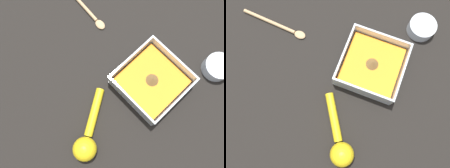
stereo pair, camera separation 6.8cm
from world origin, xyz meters
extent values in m
plane|color=black|center=(0.00, 0.00, 0.00)|extent=(4.00, 4.00, 0.00)
cube|color=silver|center=(0.01, 0.01, 0.00)|extent=(0.19, 0.19, 0.01)
cube|color=silver|center=(0.01, 0.10, 0.04)|extent=(0.19, 0.01, 0.06)
cube|color=silver|center=(0.01, -0.09, 0.04)|extent=(0.19, 0.01, 0.06)
cube|color=silver|center=(0.11, 0.01, 0.04)|extent=(0.01, 0.18, 0.06)
cube|color=silver|center=(-0.08, 0.01, 0.04)|extent=(0.01, 0.18, 0.06)
cube|color=orange|center=(0.01, 0.01, 0.02)|extent=(0.17, 0.17, 0.03)
cone|color=brown|center=(0.01, 0.01, 0.05)|extent=(0.04, 0.04, 0.02)
cylinder|color=silver|center=(0.20, -0.11, 0.02)|extent=(0.09, 0.09, 0.04)
cylinder|color=brown|center=(0.20, -0.11, 0.01)|extent=(0.08, 0.08, 0.02)
sphere|color=yellow|center=(-0.27, 0.00, 0.04)|extent=(0.07, 0.07, 0.07)
cylinder|color=yellow|center=(-0.18, 0.06, 0.01)|extent=(0.14, 0.10, 0.03)
ellipsoid|color=tan|center=(0.04, 0.27, 0.01)|extent=(0.03, 0.04, 0.01)
cylinder|color=tan|center=(0.05, 0.39, 0.01)|extent=(0.03, 0.20, 0.01)
camera|label=1|loc=(-0.19, -0.03, 0.69)|focal=35.00mm
camera|label=2|loc=(-0.23, 0.03, 0.69)|focal=35.00mm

